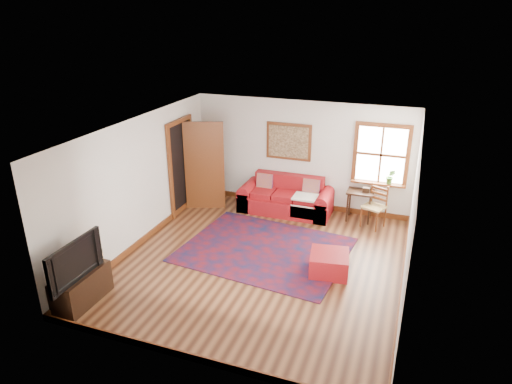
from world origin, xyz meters
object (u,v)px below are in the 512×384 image
at_px(ladder_back_chair, 376,205).
at_px(side_table, 360,196).
at_px(red_leather_sofa, 286,200).
at_px(red_ottoman, 329,263).
at_px(media_cabinet, 82,287).

bearing_deg(ladder_back_chair, side_table, 151.52).
bearing_deg(red_leather_sofa, side_table, 2.97).
relative_size(red_ottoman, media_cabinet, 0.68).
xyz_separation_m(red_leather_sofa, side_table, (1.64, 0.09, 0.29)).
distance_m(red_ottoman, side_table, 2.42).
xyz_separation_m(red_leather_sofa, ladder_back_chair, (2.00, -0.11, 0.23)).
bearing_deg(red_ottoman, ladder_back_chair, 67.34).
xyz_separation_m(red_leather_sofa, media_cabinet, (-2.05, -4.48, -0.00)).
bearing_deg(red_leather_sofa, media_cabinet, -114.59).
xyz_separation_m(side_table, ladder_back_chair, (0.35, -0.19, -0.06)).
relative_size(red_leather_sofa, side_table, 3.05).
bearing_deg(ladder_back_chair, media_cabinet, -132.77).
height_order(red_ottoman, media_cabinet, media_cabinet).
distance_m(red_leather_sofa, red_ottoman, 2.72).
bearing_deg(ladder_back_chair, red_ottoman, -103.70).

